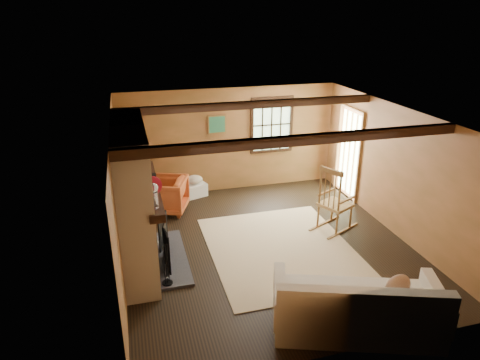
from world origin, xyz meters
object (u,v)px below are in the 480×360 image
object	(u,v)px
rocking_chair	(334,203)
laundry_basket	(195,190)
fireplace	(136,204)
sofa	(357,310)
armchair	(166,195)

from	to	relation	value
rocking_chair	laundry_basket	world-z (taller)	rocking_chair
fireplace	sofa	size ratio (longest dim) A/B	1.01
fireplace	rocking_chair	xyz separation A→B (m)	(3.66, 0.26, -0.56)
armchair	laundry_basket	bearing A→B (deg)	153.78
fireplace	rocking_chair	world-z (taller)	fireplace
fireplace	armchair	xyz separation A→B (m)	(0.64, 1.91, -0.73)
laundry_basket	sofa	bearing A→B (deg)	-74.90
rocking_chair	sofa	bearing A→B (deg)	133.10
laundry_basket	armchair	bearing A→B (deg)	-137.41
armchair	sofa	bearing A→B (deg)	46.39
laundry_basket	armchair	world-z (taller)	armchair
fireplace	rocking_chair	distance (m)	3.71
fireplace	sofa	xyz separation A→B (m)	(2.67, -2.41, -0.79)
laundry_basket	armchair	distance (m)	0.97
rocking_chair	armchair	world-z (taller)	rocking_chair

